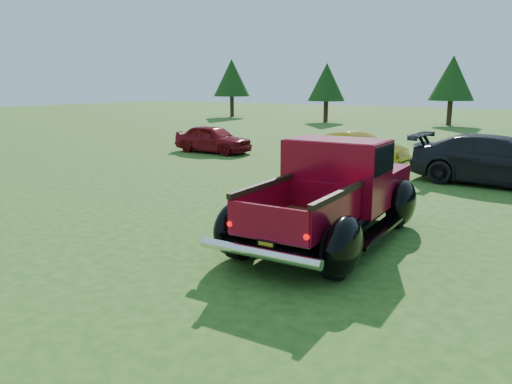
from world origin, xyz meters
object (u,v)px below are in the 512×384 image
Objects in this scene: tree_far_west at (232,78)px; show_car_yellow at (357,149)px; tree_mid_left at (452,78)px; tree_west at (327,82)px; pickup_truck at (336,191)px; show_car_grey at (499,161)px; show_car_red at (213,139)px.

tree_far_west is 28.82m from show_car_yellow.
tree_far_west reaches higher than tree_mid_left.
tree_west is 30.92m from pickup_truck.
tree_far_west is 19.03m from tree_mid_left.
tree_mid_left is (19.00, 1.00, -0.14)m from tree_far_west.
tree_west is 9.22m from tree_mid_left.
pickup_truck is 7.67m from show_car_grey.
pickup_truck is 9.17m from show_car_yellow.
tree_mid_left is 1.39× the size of show_car_red.
show_car_red is at bearing 94.01° from show_car_yellow.
tree_mid_left is at bearing -13.25° from show_car_red.
show_car_yellow is (10.50, -19.05, -2.50)m from tree_west.
pickup_truck is at bearing -63.83° from tree_west.
show_car_grey is at bearing -101.45° from show_car_yellow.
tree_west is 21.89m from show_car_yellow.
show_car_yellow is (20.50, -20.05, -2.91)m from tree_far_west.
tree_west reaches higher than show_car_grey.
show_car_grey is at bearing -94.40° from show_car_red.
tree_mid_left is 22.07m from show_car_red.
show_car_grey is at bearing 73.21° from pickup_truck.
show_car_red is 11.70m from show_car_grey.
tree_west is at bearing -167.47° from tree_mid_left.
pickup_truck reaches higher than show_car_yellow.
tree_west is at bearing 30.93° from show_car_yellow.
pickup_truck is 1.43× the size of show_car_yellow.
pickup_truck is 1.48× the size of show_car_red.
show_car_red is at bearing -55.69° from tree_far_west.
show_car_yellow is at bearing -44.36° from tree_far_west.
show_car_grey reaches higher than show_car_red.
tree_west reaches higher than show_car_red.
tree_far_west reaches higher than show_car_grey.
show_car_grey reaches higher than show_car_yellow.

